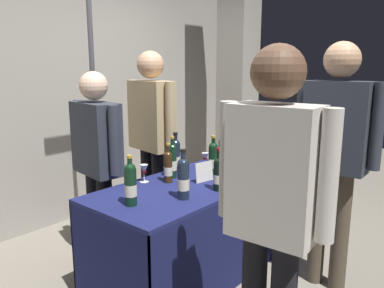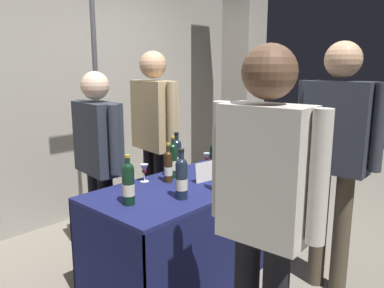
% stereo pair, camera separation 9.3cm
% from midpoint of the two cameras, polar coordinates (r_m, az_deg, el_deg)
% --- Properties ---
extents(ground_plane, '(12.00, 12.00, 0.00)m').
position_cam_midpoint_polar(ground_plane, '(3.19, 0.88, -18.77)').
color(ground_plane, gray).
extents(back_partition, '(5.23, 0.12, 3.06)m').
position_cam_midpoint_polar(back_partition, '(4.13, -17.93, 9.97)').
color(back_partition, '#9E998E').
rests_on(back_partition, ground_plane).
extents(concrete_pillar, '(0.38, 0.38, 3.59)m').
position_cam_midpoint_polar(concrete_pillar, '(4.72, 8.42, 13.75)').
color(concrete_pillar, gray).
rests_on(concrete_pillar, ground_plane).
extents(tasting_table, '(1.62, 0.77, 0.75)m').
position_cam_midpoint_polar(tasting_table, '(2.96, 0.91, -10.02)').
color(tasting_table, '#191E51').
rests_on(tasting_table, ground_plane).
extents(featured_wine_bottle, '(0.08, 0.08, 0.33)m').
position_cam_midpoint_polar(featured_wine_bottle, '(2.43, -8.50, -5.84)').
color(featured_wine_bottle, black).
rests_on(featured_wine_bottle, tasting_table).
extents(display_bottle_0, '(0.08, 0.08, 0.32)m').
position_cam_midpoint_polar(display_bottle_0, '(3.34, 5.77, -1.08)').
color(display_bottle_0, black).
rests_on(display_bottle_0, tasting_table).
extents(display_bottle_1, '(0.07, 0.07, 0.33)m').
position_cam_midpoint_polar(display_bottle_1, '(2.97, -2.04, -2.47)').
color(display_bottle_1, black).
rests_on(display_bottle_1, tasting_table).
extents(display_bottle_2, '(0.07, 0.07, 0.30)m').
position_cam_midpoint_polar(display_bottle_2, '(2.87, -2.69, -3.33)').
color(display_bottle_2, '#38230F').
rests_on(display_bottle_2, tasting_table).
extents(display_bottle_3, '(0.08, 0.08, 0.34)m').
position_cam_midpoint_polar(display_bottle_3, '(2.50, -0.53, -5.08)').
color(display_bottle_3, '#192333').
rests_on(display_bottle_3, tasting_table).
extents(display_bottle_4, '(0.08, 0.08, 0.30)m').
position_cam_midpoint_polar(display_bottle_4, '(3.15, 6.38, -1.89)').
color(display_bottle_4, '#192333').
rests_on(display_bottle_4, tasting_table).
extents(display_bottle_5, '(0.08, 0.08, 0.31)m').
position_cam_midpoint_polar(display_bottle_5, '(2.68, 4.89, -4.45)').
color(display_bottle_5, black).
rests_on(display_bottle_5, tasting_table).
extents(display_bottle_6, '(0.08, 0.08, 0.32)m').
position_cam_midpoint_polar(display_bottle_6, '(3.06, 4.22, -2.16)').
color(display_bottle_6, black).
rests_on(display_bottle_6, tasting_table).
extents(display_bottle_7, '(0.08, 0.08, 0.34)m').
position_cam_midpoint_polar(display_bottle_7, '(3.10, -1.47, -1.75)').
color(display_bottle_7, '#192333').
rests_on(display_bottle_7, tasting_table).
extents(display_bottle_8, '(0.08, 0.08, 0.35)m').
position_cam_midpoint_polar(display_bottle_8, '(2.90, 6.15, -2.84)').
color(display_bottle_8, black).
rests_on(display_bottle_8, tasting_table).
extents(wine_glass_near_vendor, '(0.06, 0.06, 0.12)m').
position_cam_midpoint_polar(wine_glass_near_vendor, '(3.32, 3.08, -2.00)').
color(wine_glass_near_vendor, silver).
rests_on(wine_glass_near_vendor, tasting_table).
extents(wine_glass_mid, '(0.07, 0.07, 0.14)m').
position_cam_midpoint_polar(wine_glass_mid, '(2.90, -6.31, -3.85)').
color(wine_glass_mid, silver).
rests_on(wine_glass_mid, tasting_table).
extents(wine_glass_near_taster, '(0.07, 0.07, 0.13)m').
position_cam_midpoint_polar(wine_glass_near_taster, '(3.06, 6.62, -3.05)').
color(wine_glass_near_taster, silver).
rests_on(wine_glass_near_taster, tasting_table).
extents(brochure_stand, '(0.17, 0.05, 0.15)m').
position_cam_midpoint_polar(brochure_stand, '(2.89, 2.78, -4.24)').
color(brochure_stand, silver).
rests_on(brochure_stand, tasting_table).
extents(vendor_presenter, '(0.28, 0.63, 1.75)m').
position_cam_midpoint_polar(vendor_presenter, '(3.44, -4.95, 2.43)').
color(vendor_presenter, black).
rests_on(vendor_presenter, ground_plane).
extents(vendor_assistant, '(0.27, 0.62, 1.58)m').
position_cam_midpoint_polar(vendor_assistant, '(3.05, -13.08, -1.27)').
color(vendor_assistant, black).
rests_on(vendor_assistant, ground_plane).
extents(taster_foreground_right, '(0.24, 0.60, 1.78)m').
position_cam_midpoint_polar(taster_foreground_right, '(2.81, 21.83, -0.13)').
color(taster_foreground_right, '#4C4233').
rests_on(taster_foreground_right, ground_plane).
extents(taster_foreground_left, '(0.23, 0.55, 1.71)m').
position_cam_midpoint_polar(taster_foreground_left, '(1.73, 12.34, -8.51)').
color(taster_foreground_left, black).
rests_on(taster_foreground_left, ground_plane).
extents(booth_signpost, '(0.63, 0.04, 2.40)m').
position_cam_midpoint_polar(booth_signpost, '(3.42, -13.51, 8.78)').
color(booth_signpost, '#47474C').
rests_on(booth_signpost, ground_plane).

